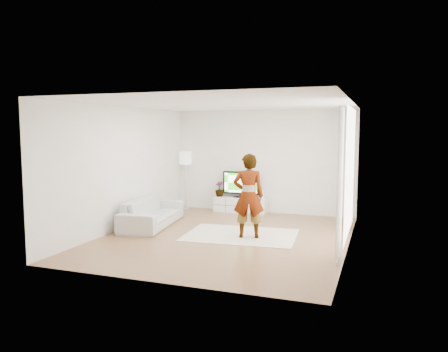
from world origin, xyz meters
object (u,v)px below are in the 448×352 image
(media_console, at_px, (240,205))
(player, at_px, (248,196))
(rug, at_px, (241,235))
(sofa, at_px, (152,212))
(floor_lamp, at_px, (185,161))
(television, at_px, (241,183))

(media_console, xyz_separation_m, player, (1.03, -2.69, 0.69))
(rug, relative_size, player, 1.33)
(media_console, relative_size, sofa, 0.65)
(sofa, xyz_separation_m, floor_lamp, (-0.19, 2.29, 1.07))
(rug, xyz_separation_m, sofa, (-2.26, 0.18, 0.32))
(media_console, distance_m, floor_lamp, 2.02)
(television, bearing_deg, player, -69.28)
(floor_lamp, bearing_deg, television, 3.24)
(television, height_order, rug, television)
(rug, bearing_deg, sofa, 175.37)
(rug, relative_size, floor_lamp, 1.43)
(media_console, distance_m, rug, 2.67)
(player, height_order, sofa, player)
(sofa, height_order, floor_lamp, floor_lamp)
(rug, xyz_separation_m, player, (0.22, -0.16, 0.89))
(media_console, xyz_separation_m, sofa, (-1.45, -2.35, 0.12))
(television, distance_m, floor_lamp, 1.74)
(television, relative_size, floor_lamp, 0.62)
(television, distance_m, rug, 2.80)
(rug, height_order, player, player)
(media_console, bearing_deg, rug, -72.23)
(sofa, bearing_deg, rug, -103.20)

